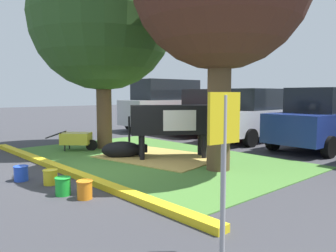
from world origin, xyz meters
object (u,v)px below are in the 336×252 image
at_px(wheelbarrow, 77,139).
at_px(bucket_blue, 21,173).
at_px(hatchback_white, 254,115).
at_px(bucket_orange, 85,189).
at_px(bucket_yellow, 50,177).
at_px(calf_lying, 122,150).
at_px(sedan_red, 211,112).
at_px(shade_tree_left, 102,18).
at_px(sedan_blue, 322,119).
at_px(cow_holstein, 176,120).
at_px(suv_black, 166,105).
at_px(parking_sign, 224,142).
at_px(bucket_green, 63,186).
at_px(person_handler, 218,131).

height_order(wheelbarrow, bucket_blue, wheelbarrow).
bearing_deg(hatchback_white, bucket_orange, -75.37).
height_order(bucket_blue, bucket_yellow, bucket_blue).
relative_size(calf_lying, wheelbarrow, 0.94).
xyz_separation_m(calf_lying, hatchback_white, (0.46, 5.85, 0.75)).
bearing_deg(bucket_blue, sedan_red, 106.44).
distance_m(shade_tree_left, bucket_blue, 5.93).
distance_m(shade_tree_left, sedan_blue, 7.93).
xyz_separation_m(shade_tree_left, cow_holstein, (2.87, 0.56, -3.16)).
bearing_deg(bucket_yellow, suv_black, 125.44).
height_order(parking_sign, sedan_blue, sedan_blue).
relative_size(bucket_green, suv_black, 0.07).
relative_size(calf_lying, suv_black, 0.27).
relative_size(suv_black, sedan_blue, 1.05).
relative_size(bucket_blue, bucket_yellow, 1.04).
bearing_deg(bucket_green, calf_lying, 128.26).
xyz_separation_m(cow_holstein, bucket_orange, (1.59, -3.70, -0.92)).
distance_m(shade_tree_left, bucket_orange, 6.81).
bearing_deg(sedan_blue, bucket_orange, -92.90).
bearing_deg(sedan_blue, calf_lying, -117.99).
bearing_deg(sedan_red, parking_sign, -48.77).
bearing_deg(bucket_green, bucket_orange, 22.16).
bearing_deg(wheelbarrow, sedan_red, 90.71).
relative_size(parking_sign, bucket_green, 5.58).
height_order(calf_lying, parking_sign, parking_sign).
bearing_deg(shade_tree_left, hatchback_white, 67.09).
relative_size(parking_sign, suv_black, 0.40).
distance_m(hatchback_white, sedan_blue, 2.64).
bearing_deg(wheelbarrow, bucket_yellow, -34.39).
bearing_deg(sedan_red, calf_lying, -71.67).
relative_size(person_handler, sedan_blue, 0.36).
xyz_separation_m(shade_tree_left, bucket_blue, (2.46, -3.54, -4.08)).
distance_m(calf_lying, person_handler, 2.80).
xyz_separation_m(calf_lying, sedan_blue, (3.10, 5.83, 0.75)).
relative_size(bucket_blue, sedan_blue, 0.07).
bearing_deg(bucket_orange, bucket_blue, -168.81).
bearing_deg(bucket_blue, shade_tree_left, 124.78).
xyz_separation_m(shade_tree_left, calf_lying, (1.79, -0.52, -4.01)).
bearing_deg(shade_tree_left, sedan_red, 92.84).
relative_size(wheelbarrow, bucket_orange, 4.13).
bearing_deg(person_handler, cow_holstein, -168.67).
bearing_deg(sedan_red, hatchback_white, -9.51).
distance_m(wheelbarrow, bucket_orange, 5.18).
relative_size(suv_black, sedan_red, 1.05).
xyz_separation_m(shade_tree_left, bucket_green, (4.01, -3.32, -4.08)).
bearing_deg(bucket_yellow, hatchback_white, 96.02).
height_order(person_handler, bucket_blue, person_handler).
bearing_deg(shade_tree_left, person_handler, 11.18).
bearing_deg(bucket_yellow, wheelbarrow, 145.61).
relative_size(bucket_blue, bucket_green, 0.96).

